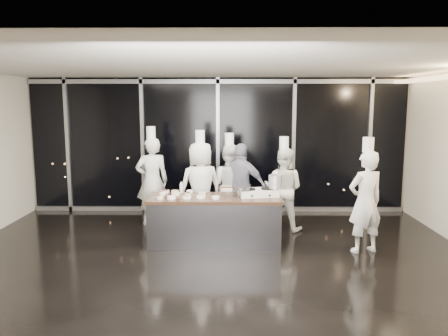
% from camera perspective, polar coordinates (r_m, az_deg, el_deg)
% --- Properties ---
extents(ground, '(9.00, 9.00, 0.00)m').
position_cam_1_polar(ground, '(7.45, -1.48, -12.05)').
color(ground, black).
rests_on(ground, ground).
extents(room_shell, '(9.02, 7.02, 3.21)m').
position_cam_1_polar(room_shell, '(6.98, -0.10, 5.46)').
color(room_shell, beige).
rests_on(room_shell, ground).
extents(window_wall, '(8.90, 0.11, 3.20)m').
position_cam_1_polar(window_wall, '(10.45, -0.80, 2.98)').
color(window_wall, black).
rests_on(window_wall, ground).
extents(demo_counter, '(2.46, 0.86, 0.90)m').
position_cam_1_polar(demo_counter, '(8.17, -1.25, -6.84)').
color(demo_counter, '#38373C').
rests_on(demo_counter, ground).
extents(stove, '(0.77, 0.54, 0.14)m').
position_cam_1_polar(stove, '(8.15, 4.48, -3.19)').
color(stove, white).
rests_on(stove, demo_counter).
extents(frying_pan, '(0.60, 0.38, 0.06)m').
position_cam_1_polar(frying_pan, '(8.05, 2.19, -2.57)').
color(frying_pan, slate).
rests_on(frying_pan, stove).
extents(stock_pot, '(0.28, 0.28, 0.25)m').
position_cam_1_polar(stock_pot, '(8.17, 6.71, -1.78)').
color(stock_pot, silver).
rests_on(stock_pot, stove).
extents(prep_bowls, '(1.14, 0.71, 0.05)m').
position_cam_1_polar(prep_bowls, '(8.16, -5.35, -3.47)').
color(prep_bowls, white).
rests_on(prep_bowls, demo_counter).
extents(squeeze_bottle, '(0.06, 0.06, 0.23)m').
position_cam_1_polar(squeeze_bottle, '(8.42, -5.60, -2.53)').
color(squeeze_bottle, silver).
rests_on(squeeze_bottle, demo_counter).
extents(chef_far_left, '(0.78, 0.61, 2.12)m').
position_cam_1_polar(chef_far_left, '(9.49, -9.37, -1.61)').
color(chef_far_left, silver).
rests_on(chef_far_left, ground).
extents(chef_left, '(1.06, 0.91, 2.07)m').
position_cam_1_polar(chef_left, '(8.92, -3.09, -2.36)').
color(chef_left, silver).
rests_on(chef_left, ground).
extents(chef_center, '(1.05, 0.94, 1.99)m').
position_cam_1_polar(chef_center, '(9.26, 0.68, -2.20)').
color(chef_center, silver).
rests_on(chef_center, ground).
extents(guest, '(1.13, 0.79, 1.79)m').
position_cam_1_polar(guest, '(9.06, 2.32, -2.42)').
color(guest, '#141638').
rests_on(guest, ground).
extents(chef_right, '(1.01, 0.91, 1.94)m').
position_cam_1_polar(chef_right, '(9.08, 7.74, -2.66)').
color(chef_right, silver).
rests_on(chef_right, ground).
extents(chef_side, '(0.76, 0.62, 2.04)m').
position_cam_1_polar(chef_side, '(8.02, 17.99, -4.11)').
color(chef_side, silver).
rests_on(chef_side, ground).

